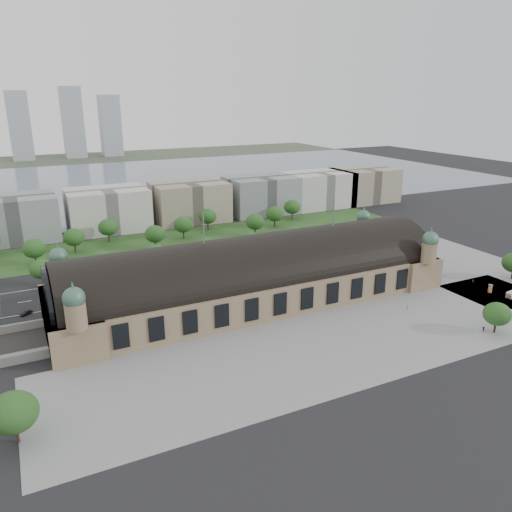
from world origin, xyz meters
name	(u,v)px	position (x,y,z in m)	size (l,w,h in m)	color
ground	(255,301)	(0.00, 0.00, 0.00)	(900.00, 900.00, 0.00)	black
station	(255,276)	(0.00, 0.00, 10.28)	(150.00, 48.40, 44.30)	#887554
plaza_south	(343,344)	(10.00, -44.00, 0.00)	(190.00, 48.00, 0.12)	gray
plaza_east	(449,263)	(103.00, 0.00, 0.00)	(56.00, 100.00, 0.12)	gray
road_slab	(175,278)	(-20.00, 38.00, 0.00)	(260.00, 26.00, 0.10)	black
grass_belt	(153,244)	(-15.00, 93.00, 0.00)	(300.00, 45.00, 0.10)	#2C5120
petrol_station	(84,264)	(-53.91, 65.28, 2.95)	(14.00, 13.00, 5.05)	orange
lake	(108,183)	(0.00, 298.00, 0.00)	(700.00, 320.00, 0.08)	slate
far_shore	(78,158)	(0.00, 498.00, 0.00)	(700.00, 120.00, 0.14)	#44513D
far_tower_left	(20,126)	(-60.00, 508.00, 40.00)	(24.00, 24.00, 80.00)	#9EA8B2
far_tower_mid	(73,122)	(0.00, 508.00, 42.50)	(24.00, 24.00, 85.00)	#9EA8B2
far_tower_right	(110,126)	(45.00, 508.00, 37.50)	(24.00, 24.00, 75.00)	#9EA8B2
office_2	(13,219)	(-80.00, 133.00, 12.00)	(45.00, 32.00, 24.00)	gray
office_3	(108,210)	(-30.00, 133.00, 12.00)	(45.00, 32.00, 24.00)	beige
office_4	(190,202)	(20.00, 133.00, 12.00)	(45.00, 32.00, 24.00)	tan
office_5	(261,195)	(70.00, 133.00, 12.00)	(45.00, 32.00, 24.00)	gray
office_6	(318,189)	(115.00, 133.00, 12.00)	(45.00, 32.00, 24.00)	beige
office_7	(364,185)	(155.00, 133.00, 12.00)	(45.00, 32.00, 24.00)	tan
tree_row_2	(41,269)	(-72.00, 53.00, 7.43)	(9.60, 9.60, 11.52)	#2D2116
tree_row_3	(101,261)	(-48.00, 53.00, 7.43)	(9.60, 9.60, 11.52)	#2D2116
tree_row_4	(156,253)	(-24.00, 53.00, 7.43)	(9.60, 9.60, 11.52)	#2D2116
tree_row_5	(205,246)	(0.00, 53.00, 7.43)	(9.60, 9.60, 11.52)	#2D2116
tree_row_6	(251,240)	(24.00, 53.00, 7.43)	(9.60, 9.60, 11.52)	#2D2116
tree_row_7	(293,234)	(48.00, 53.00, 7.43)	(9.60, 9.60, 11.52)	#2D2116
tree_row_8	(332,229)	(72.00, 53.00, 7.43)	(9.60, 9.60, 11.52)	#2D2116
tree_row_9	(368,224)	(96.00, 53.00, 7.43)	(9.60, 9.60, 11.52)	#2D2116
tree_belt_3	(34,249)	(-73.00, 83.00, 8.05)	(10.40, 10.40, 12.48)	#2D2116
tree_belt_4	(74,237)	(-54.00, 95.00, 8.05)	(10.40, 10.40, 12.48)	#2D2116
tree_belt_5	(108,227)	(-35.00, 107.00, 8.05)	(10.40, 10.40, 12.48)	#2D2116
tree_belt_6	(155,234)	(-16.00, 83.00, 8.05)	(10.40, 10.40, 12.48)	#2D2116
tree_belt_7	(183,225)	(3.00, 95.00, 8.05)	(10.40, 10.40, 12.48)	#2D2116
tree_belt_8	(208,216)	(22.00, 107.00, 8.05)	(10.40, 10.40, 12.48)	#2D2116
tree_belt_9	(255,222)	(41.00, 83.00, 8.05)	(10.40, 10.40, 12.48)	#2D2116
tree_belt_10	(275,214)	(60.00, 95.00, 8.05)	(10.40, 10.40, 12.48)	#2D2116
tree_belt_11	(292,207)	(79.00, 107.00, 8.05)	(10.40, 10.40, 12.48)	#2D2116
tree_plaza_sw	(13,412)	(-85.00, -50.00, 8.05)	(11.00, 11.00, 12.73)	#2D2116
tree_plaza_s	(497,314)	(60.00, -60.00, 6.80)	(9.00, 9.00, 10.64)	#2D2116
traffic_car_2	(124,286)	(-42.67, 35.52, 0.82)	(2.73, 5.93, 1.65)	black
traffic_car_3	(166,276)	(-23.32, 40.64, 0.64)	(1.79, 4.41, 1.28)	maroon
traffic_car_4	(199,281)	(-12.66, 28.21, 0.78)	(1.83, 4.56, 1.55)	#171741
traffic_car_5	(322,253)	(56.28, 38.00, 0.68)	(1.43, 4.11, 1.35)	slate
parked_car_0	(26,313)	(-80.00, 25.00, 0.75)	(1.60, 4.58, 1.51)	black
parked_car_1	(72,309)	(-64.55, 21.50, 0.70)	(2.33, 5.06, 1.41)	maroon
parked_car_2	(94,301)	(-56.02, 25.00, 0.76)	(2.12, 5.22, 1.51)	#172342
parked_car_3	(70,306)	(-64.94, 25.00, 0.65)	(1.54, 3.82, 1.30)	#525459
parked_car_4	(162,294)	(-30.84, 21.00, 0.64)	(1.36, 3.90, 1.29)	white
parked_car_5	(189,286)	(-18.17, 24.35, 0.70)	(2.32, 5.03, 1.40)	gray
parked_car_6	(189,285)	(-18.00, 25.00, 0.80)	(2.25, 5.54, 1.61)	black
bus_west	(237,269)	(7.15, 32.00, 1.86)	(3.13, 13.38, 3.73)	#AE2E1B
bus_mid	(220,275)	(-3.11, 27.88, 1.86)	(3.12, 13.35, 3.72)	white
bus_east	(302,262)	(37.65, 27.00, 1.79)	(3.01, 12.84, 3.58)	silver
van_east	(512,295)	(91.93, -41.89, 1.15)	(5.80, 2.96, 2.40)	silver
van_south	(509,315)	(73.81, -54.56, 1.42)	(7.39, 5.30, 2.97)	#BABABC
advertising_column	(490,289)	(88.39, -34.68, 1.76)	(1.78, 1.78, 3.38)	#C93252
pedestrian_0	(407,308)	(46.64, -33.13, 0.91)	(0.89, 0.51, 1.82)	gray
pedestrian_1	(510,298)	(88.71, -43.78, 0.96)	(0.70, 0.46, 1.93)	gray
pedestrian_2	(473,281)	(91.03, -24.00, 0.93)	(0.90, 0.52, 1.86)	gray
pedestrian_4	(483,329)	(57.11, -57.94, 0.92)	(1.19, 0.52, 1.85)	gray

